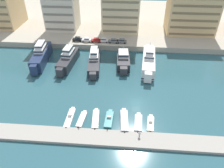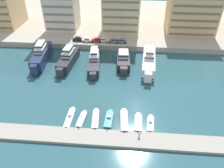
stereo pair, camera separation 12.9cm
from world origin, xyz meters
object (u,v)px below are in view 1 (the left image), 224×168
(yacht_navy_far_left, at_px, (41,55))
(yacht_charcoal_left, at_px, (68,59))
(yacht_white_center, at_px, (149,61))
(car_grey_center_right, at_px, (122,41))
(yacht_charcoal_mid_left, at_px, (94,60))
(car_white_left, at_px, (87,40))
(car_white_center_left, at_px, (104,40))
(motorboat_white_far_left, at_px, (70,118))
(pedestrian_near_edge, at_px, (139,134))
(yacht_charcoal_center_left, at_px, (123,60))
(car_grey_center, at_px, (114,41))
(motorboat_cream_mid_right, at_px, (151,124))
(car_black_far_left, at_px, (77,39))
(motorboat_white_left, at_px, (82,120))
(motorboat_cream_mid_left, at_px, (96,119))
(motorboat_grey_center_right, at_px, (138,123))
(motorboat_grey_center, at_px, (124,121))
(car_red_mid_left, at_px, (96,40))
(motorboat_teal_center_left, at_px, (109,120))

(yacht_navy_far_left, xyz_separation_m, yacht_charcoal_left, (10.65, -1.33, -0.34))
(yacht_white_center, height_order, car_grey_center_right, yacht_white_center)
(yacht_charcoal_mid_left, relative_size, car_white_left, 5.09)
(yacht_white_center, relative_size, car_white_center_left, 5.15)
(motorboat_white_far_left, relative_size, pedestrian_near_edge, 5.05)
(yacht_charcoal_left, relative_size, car_white_left, 4.45)
(yacht_charcoal_left, bearing_deg, yacht_charcoal_mid_left, 3.59)
(yacht_charcoal_center_left, height_order, car_grey_center_right, yacht_charcoal_center_left)
(yacht_navy_far_left, xyz_separation_m, car_grey_center, (26.46, 14.21, 0.53))
(car_white_center_left, bearing_deg, car_grey_center, -3.65)
(motorboat_cream_mid_right, relative_size, car_black_far_left, 1.53)
(yacht_charcoal_mid_left, xyz_separation_m, pedestrian_near_edge, (16.02, -34.13, -0.37))
(motorboat_white_left, xyz_separation_m, motorboat_cream_mid_left, (3.66, 0.51, -0.01))
(motorboat_white_left, bearing_deg, motorboat_cream_mid_right, 0.41)
(motorboat_grey_center_right, bearing_deg, motorboat_cream_mid_right, 2.87)
(motorboat_grey_center, xyz_separation_m, motorboat_grey_center_right, (3.68, -0.56, -0.02))
(yacht_charcoal_center_left, xyz_separation_m, car_grey_center, (-4.69, 14.02, 1.30))
(motorboat_cream_mid_left, height_order, motorboat_grey_center, motorboat_grey_center)
(yacht_charcoal_mid_left, bearing_deg, yacht_navy_far_left, 177.99)
(motorboat_grey_center, xyz_separation_m, car_grey_center_right, (-2.69, 43.91, 2.71))
(car_black_far_left, distance_m, car_white_left, 4.08)
(motorboat_cream_mid_left, relative_size, motorboat_grey_center, 0.90)
(yacht_navy_far_left, xyz_separation_m, car_red_mid_left, (18.99, 14.18, 0.53))
(car_white_center_left, bearing_deg, motorboat_cream_mid_right, -68.82)
(yacht_white_center, xyz_separation_m, motorboat_grey_center, (-7.83, -28.88, -2.03))
(motorboat_cream_mid_right, distance_m, car_grey_center, 46.18)
(motorboat_white_far_left, bearing_deg, yacht_charcoal_left, 104.49)
(yacht_charcoal_left, distance_m, pedestrian_near_edge, 42.29)
(motorboat_white_left, bearing_deg, motorboat_cream_mid_left, 7.87)
(yacht_charcoal_mid_left, relative_size, motorboat_grey_center_right, 3.00)
(motorboat_white_left, height_order, motorboat_grey_center, motorboat_grey_center)
(motorboat_grey_center_right, distance_m, pedestrian_near_edge, 4.83)
(motorboat_cream_mid_left, xyz_separation_m, motorboat_grey_center_right, (11.31, -0.54, 0.06))
(motorboat_teal_center_left, relative_size, car_grey_center, 1.72)
(motorboat_teal_center_left, distance_m, car_grey_center_right, 44.04)
(car_white_left, xyz_separation_m, car_red_mid_left, (4.02, -0.11, 0.00))
(motorboat_cream_mid_left, bearing_deg, car_grey_center, 88.06)
(motorboat_teal_center_left, height_order, motorboat_grey_center, motorboat_teal_center_left)
(motorboat_cream_mid_left, xyz_separation_m, car_grey_center_right, (4.93, 43.93, 2.79))
(yacht_charcoal_left, distance_m, yacht_charcoal_mid_left, 9.77)
(yacht_white_center, xyz_separation_m, motorboat_cream_mid_left, (-15.45, -28.90, -2.11))
(motorboat_grey_center, bearing_deg, motorboat_cream_mid_right, -3.28)
(yacht_charcoal_left, bearing_deg, motorboat_grey_center_right, -48.36)
(yacht_charcoal_left, bearing_deg, motorboat_teal_center_left, -57.68)
(motorboat_teal_center_left, distance_m, motorboat_cream_mid_right, 10.94)
(yacht_charcoal_center_left, relative_size, motorboat_white_far_left, 1.90)
(yacht_charcoal_center_left, distance_m, motorboat_cream_mid_left, 30.48)
(motorboat_white_left, height_order, motorboat_cream_mid_right, motorboat_cream_mid_right)
(yacht_white_center, xyz_separation_m, car_grey_center_right, (-10.52, 15.03, 0.68))
(yacht_navy_far_left, relative_size, car_red_mid_left, 5.03)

